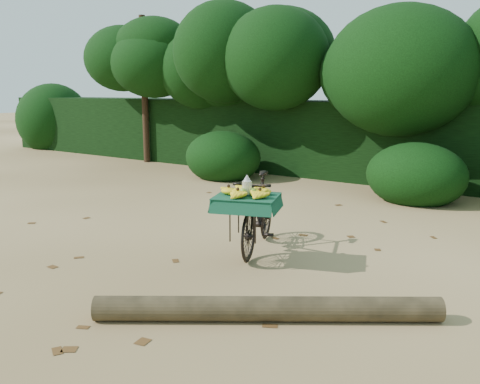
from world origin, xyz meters
The scene contains 7 objects.
ground centered at (0.00, 0.00, 0.00)m, with size 80.00×80.00×0.00m, color tan.
vendor_bicycle centered at (0.68, 0.15, 0.52)m, with size 1.16×1.84×1.02m.
fallen_log centered at (1.89, -1.55, 0.11)m, with size 0.23×0.23×3.16m, color brown.
hedge_backdrop centered at (0.00, 6.30, 0.90)m, with size 26.00×1.80×1.80m, color black.
tree_row centered at (-0.65, 5.50, 2.00)m, with size 14.50×2.00×4.00m, color black, non-canonical shape.
bush_clumps centered at (0.50, 4.30, 0.45)m, with size 8.80×1.70×0.90m, color black, non-canonical shape.
leaf_litter centered at (0.00, 0.65, 0.01)m, with size 7.00×7.30×0.01m, color #523315, non-canonical shape.
Camera 1 is at (4.16, -5.22, 2.07)m, focal length 38.00 mm.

